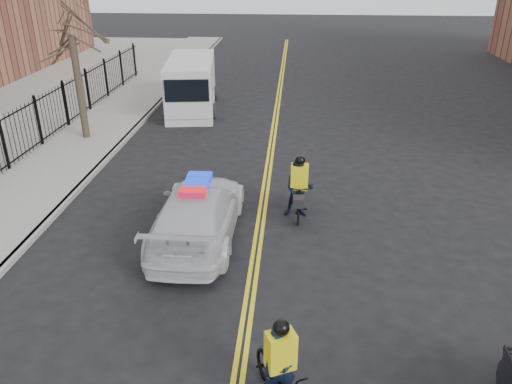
{
  "coord_description": "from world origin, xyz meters",
  "views": [
    {
      "loc": [
        0.83,
        -8.85,
        6.84
      ],
      "look_at": [
        -0.07,
        2.83,
        1.3
      ],
      "focal_mm": 35.0,
      "sensor_mm": 36.0,
      "label": 1
    }
  ],
  "objects": [
    {
      "name": "cargo_van",
      "position": [
        -4.12,
        14.71,
        1.19
      ],
      "size": [
        2.84,
        6.02,
        2.43
      ],
      "rotation": [
        0.0,
        0.0,
        0.13
      ],
      "color": "silver",
      "rests_on": "ground"
    },
    {
      "name": "iron_fence",
      "position": [
        -9.0,
        8.0,
        1.0
      ],
      "size": [
        0.12,
        28.0,
        2.0
      ],
      "primitive_type": null,
      "color": "black",
      "rests_on": "ground"
    },
    {
      "name": "center_line_right",
      "position": [
        0.08,
        8.0,
        0.01
      ],
      "size": [
        0.1,
        60.0,
        0.01
      ],
      "primitive_type": "cube",
      "color": "yellow",
      "rests_on": "ground"
    },
    {
      "name": "ground",
      "position": [
        0.0,
        0.0,
        0.0
      ],
      "size": [
        120.0,
        120.0,
        0.0
      ],
      "primitive_type": "plane",
      "color": "black",
      "rests_on": "ground"
    },
    {
      "name": "cyclist_far",
      "position": [
        1.06,
        4.07,
        0.74
      ],
      "size": [
        0.84,
        1.85,
        1.86
      ],
      "rotation": [
        0.0,
        0.0,
        -0.02
      ],
      "color": "black",
      "rests_on": "ground"
    },
    {
      "name": "curb",
      "position": [
        -6.0,
        8.0,
        0.07
      ],
      "size": [
        0.2,
        60.0,
        0.15
      ],
      "primitive_type": "cube",
      "color": "gray",
      "rests_on": "ground"
    },
    {
      "name": "street_tree",
      "position": [
        -7.6,
        10.0,
        3.53
      ],
      "size": [
        3.2,
        3.2,
        4.8
      ],
      "color": "#33271E",
      "rests_on": "sidewalk"
    },
    {
      "name": "center_line_left",
      "position": [
        -0.08,
        8.0,
        0.01
      ],
      "size": [
        0.1,
        60.0,
        0.01
      ],
      "primitive_type": "cube",
      "color": "yellow",
      "rests_on": "ground"
    },
    {
      "name": "cyclist_near",
      "position": [
        0.76,
        -2.76,
        0.61
      ],
      "size": [
        1.31,
        1.89,
        1.76
      ],
      "rotation": [
        0.0,
        0.0,
        0.43
      ],
      "color": "black",
      "rests_on": "ground"
    },
    {
      "name": "sidewalk",
      "position": [
        -7.5,
        8.0,
        0.07
      ],
      "size": [
        3.0,
        60.0,
        0.15
      ],
      "primitive_type": "cube",
      "color": "gray",
      "rests_on": "ground"
    },
    {
      "name": "police_cruiser",
      "position": [
        -1.59,
        2.61,
        0.74
      ],
      "size": [
        2.09,
        5.09,
        1.64
      ],
      "rotation": [
        0.0,
        0.0,
        3.14
      ],
      "color": "silver",
      "rests_on": "ground"
    }
  ]
}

